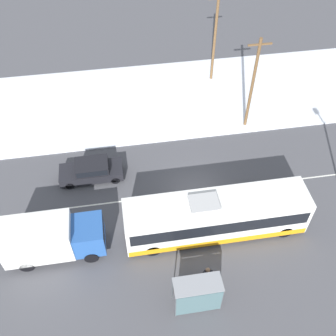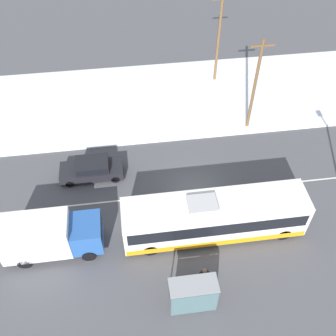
{
  "view_description": "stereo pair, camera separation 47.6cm",
  "coord_description": "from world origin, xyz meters",
  "px_view_note": "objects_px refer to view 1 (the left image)",
  "views": [
    {
      "loc": [
        -4.75,
        -17.42,
        22.2
      ],
      "look_at": [
        -1.74,
        1.4,
        1.4
      ],
      "focal_mm": 42.0,
      "sensor_mm": 36.0,
      "label": 1
    },
    {
      "loc": [
        -4.28,
        -17.49,
        22.2
      ],
      "look_at": [
        -1.74,
        1.4,
        1.4
      ],
      "focal_mm": 42.0,
      "sensor_mm": 36.0,
      "label": 2
    }
  ],
  "objects_px": {
    "box_truck": "(51,238)",
    "utility_pole_snowlot": "(215,38)",
    "pedestrian_at_stop": "(207,274)",
    "city_bus": "(216,216)",
    "utility_pole_roadside": "(253,84)",
    "sedan_car": "(92,170)",
    "bus_shelter": "(198,295)"
  },
  "relations": [
    {
      "from": "city_bus",
      "to": "utility_pole_snowlot",
      "type": "height_order",
      "value": "utility_pole_snowlot"
    },
    {
      "from": "city_bus",
      "to": "utility_pole_roadside",
      "type": "height_order",
      "value": "utility_pole_roadside"
    },
    {
      "from": "city_bus",
      "to": "utility_pole_roadside",
      "type": "bearing_deg",
      "value": 62.79
    },
    {
      "from": "bus_shelter",
      "to": "utility_pole_roadside",
      "type": "xyz_separation_m",
      "value": [
        7.33,
        14.94,
        2.56
      ]
    },
    {
      "from": "box_truck",
      "to": "pedestrian_at_stop",
      "type": "relative_size",
      "value": 3.74
    },
    {
      "from": "sedan_car",
      "to": "box_truck",
      "type": "bearing_deg",
      "value": 67.11
    },
    {
      "from": "box_truck",
      "to": "bus_shelter",
      "type": "height_order",
      "value": "box_truck"
    },
    {
      "from": "sedan_car",
      "to": "bus_shelter",
      "type": "xyz_separation_m",
      "value": [
        5.62,
        -11.01,
        0.82
      ]
    },
    {
      "from": "sedan_car",
      "to": "utility_pole_roadside",
      "type": "height_order",
      "value": "utility_pole_roadside"
    },
    {
      "from": "sedan_car",
      "to": "pedestrian_at_stop",
      "type": "relative_size",
      "value": 2.8
    },
    {
      "from": "pedestrian_at_stop",
      "to": "bus_shelter",
      "type": "bearing_deg",
      "value": -121.49
    },
    {
      "from": "box_truck",
      "to": "utility_pole_snowlot",
      "type": "xyz_separation_m",
      "value": [
        14.18,
        16.93,
        2.77
      ]
    },
    {
      "from": "box_truck",
      "to": "bus_shelter",
      "type": "xyz_separation_m",
      "value": [
        8.15,
        -5.01,
        0.07
      ]
    },
    {
      "from": "box_truck",
      "to": "sedan_car",
      "type": "bearing_deg",
      "value": 67.11
    },
    {
      "from": "box_truck",
      "to": "sedan_car",
      "type": "distance_m",
      "value": 6.55
    },
    {
      "from": "utility_pole_snowlot",
      "to": "sedan_car",
      "type": "bearing_deg",
      "value": -136.82
    },
    {
      "from": "box_truck",
      "to": "utility_pole_roadside",
      "type": "height_order",
      "value": "utility_pole_roadside"
    },
    {
      "from": "box_truck",
      "to": "pedestrian_at_stop",
      "type": "height_order",
      "value": "box_truck"
    },
    {
      "from": "pedestrian_at_stop",
      "to": "utility_pole_roadside",
      "type": "relative_size",
      "value": 0.2
    },
    {
      "from": "bus_shelter",
      "to": "utility_pole_snowlot",
      "type": "distance_m",
      "value": 22.92
    },
    {
      "from": "utility_pole_snowlot",
      "to": "pedestrian_at_stop",
      "type": "bearing_deg",
      "value": -104.08
    },
    {
      "from": "utility_pole_roadside",
      "to": "utility_pole_snowlot",
      "type": "relative_size",
      "value": 0.97
    },
    {
      "from": "pedestrian_at_stop",
      "to": "utility_pole_snowlot",
      "type": "xyz_separation_m",
      "value": [
        5.14,
        20.49,
        3.37
      ]
    },
    {
      "from": "sedan_car",
      "to": "utility_pole_snowlot",
      "type": "relative_size",
      "value": 0.55
    },
    {
      "from": "bus_shelter",
      "to": "utility_pole_snowlot",
      "type": "height_order",
      "value": "utility_pole_snowlot"
    },
    {
      "from": "pedestrian_at_stop",
      "to": "bus_shelter",
      "type": "relative_size",
      "value": 0.61
    },
    {
      "from": "sedan_car",
      "to": "bus_shelter",
      "type": "relative_size",
      "value": 1.71
    },
    {
      "from": "bus_shelter",
      "to": "sedan_car",
      "type": "bearing_deg",
      "value": 117.04
    },
    {
      "from": "sedan_car",
      "to": "utility_pole_roadside",
      "type": "bearing_deg",
      "value": -163.12
    },
    {
      "from": "bus_shelter",
      "to": "utility_pole_snowlot",
      "type": "xyz_separation_m",
      "value": [
        6.03,
        21.94,
        2.71
      ]
    },
    {
      "from": "utility_pole_roadside",
      "to": "sedan_car",
      "type": "bearing_deg",
      "value": -163.12
    },
    {
      "from": "box_truck",
      "to": "pedestrian_at_stop",
      "type": "bearing_deg",
      "value": -21.47
    }
  ]
}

